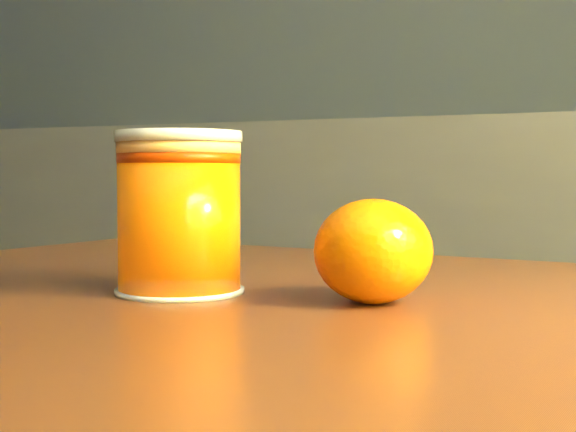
% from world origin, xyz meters
% --- Properties ---
extents(kitchen_counter, '(3.15, 0.60, 0.90)m').
position_xyz_m(kitchen_counter, '(0.00, 1.45, 0.45)').
color(kitchen_counter, '#4D4E52').
rests_on(kitchen_counter, ground).
extents(juice_glass, '(0.09, 0.09, 0.11)m').
position_xyz_m(juice_glass, '(0.75, 0.34, 0.78)').
color(juice_glass, '#F16204').
rests_on(juice_glass, table).
extents(orange_front, '(0.09, 0.09, 0.07)m').
position_xyz_m(orange_front, '(0.88, 0.35, 0.76)').
color(orange_front, orange).
rests_on(orange_front, table).
extents(orange_back, '(0.07, 0.07, 0.05)m').
position_xyz_m(orange_back, '(0.88, 0.38, 0.75)').
color(orange_back, orange).
rests_on(orange_back, table).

